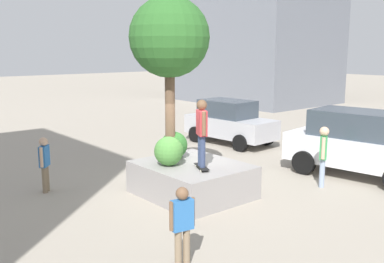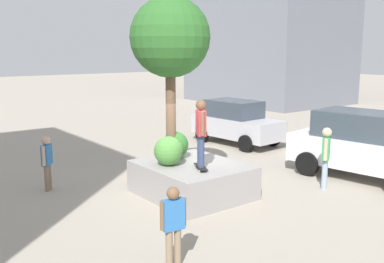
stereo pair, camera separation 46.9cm
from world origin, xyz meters
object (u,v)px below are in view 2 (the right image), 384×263
Objects in this scene: skateboarder at (201,128)px; sedan_parked at (236,122)px; skateboard at (201,167)px; planter_ledge at (192,179)px; bystander_watching at (326,153)px; pedestrian_crossing at (173,221)px; passerby_with_bag at (47,159)px; plaza_tree at (170,39)px; police_car at (364,145)px.

skateboarder is 7.62m from sedan_parked.
sedan_parked is (-4.83, 5.80, -0.01)m from skateboard.
planter_ledge is 3.96m from bystander_watching.
skateboarder is 1.14× the size of pedestrian_crossing.
sedan_parked is at bearing 160.24° from bystander_watching.
sedan_parked is (-4.26, 5.65, 0.50)m from planter_ledge.
planter_ledge is 4.17m from passerby_with_bag.
pedestrian_crossing is (3.81, -2.61, -3.38)m from plaza_tree.
planter_ledge is 1.62× the size of bystander_watching.
plaza_tree is at bearing 145.53° from pedestrian_crossing.
police_car is (1.92, 5.26, 0.62)m from planter_ledge.
sedan_parked reaches higher than planter_ledge.
sedan_parked is 8.75m from passerby_with_bag.
skateboarder is 0.43× the size of sedan_parked.
skateboard is 4.46m from passerby_with_bag.
plaza_tree is at bearing -58.91° from sedan_parked.
sedan_parked is at bearing 129.82° from skateboarder.
police_car is at bearing 87.33° from bystander_watching.
bystander_watching is 1.16× the size of pedestrian_crossing.
skateboarder is (0.00, 0.00, 1.03)m from skateboard.
skateboarder reaches higher than police_car.
plaza_tree is 7.55m from sedan_parked.
bystander_watching is (1.26, 3.61, 0.08)m from skateboard.
passerby_with_bag reaches higher than skateboard.
plaza_tree is 5.72m from pedestrian_crossing.
pedestrian_crossing is at bearing -46.67° from skateboarder.
pedestrian_crossing is at bearing -81.99° from police_car.
skateboard is 5.58m from police_car.
skateboard is 0.20× the size of sedan_parked.
passerby_with_bag is (-4.79, -8.26, -0.15)m from police_car.
police_car is at bearing -3.53° from sedan_parked.
passerby_with_bag is (-2.11, -2.83, -3.36)m from plaza_tree.
bystander_watching is at bearing 62.05° from planter_ledge.
bystander_watching is at bearing 53.90° from passerby_with_bag.
planter_ledge is 0.78m from skateboard.
bystander_watching is (4.70, 6.45, 0.12)m from passerby_with_bag.
skateboard is 3.61m from pedestrian_crossing.
police_car is (2.68, 5.43, -3.20)m from plaza_tree.
planter_ledge is 0.61× the size of police_car.
skateboard is 3.82m from bystander_watching.
police_car is 8.12m from pedestrian_crossing.
plaza_tree is 3.57m from skateboard.
pedestrian_crossing is (1.13, -8.04, -0.17)m from police_car.
skateboarder is 5.65m from police_car.
pedestrian_crossing is (2.48, -2.63, -0.06)m from skateboard.
sedan_parked is at bearing 129.82° from skateboard.
plaza_tree is 4.87m from passerby_with_bag.
skateboard is 7.55m from sedan_parked.
skateboarder is 0.37× the size of police_car.
plaza_tree is at bearing 53.27° from passerby_with_bag.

